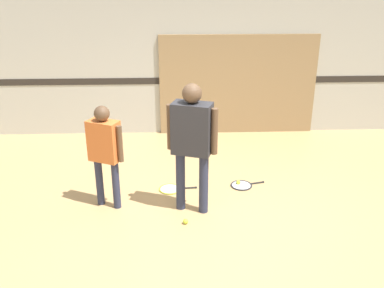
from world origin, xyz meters
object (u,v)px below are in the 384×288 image
(tennis_ball_near_instructor, at_px, (186,221))
(person_student_left, at_px, (105,146))
(racket_spare_on_floor, at_px, (242,185))
(racket_second_spare, at_px, (171,189))
(tennis_ball_by_spare_racket, at_px, (238,182))
(person_instructor, at_px, (192,135))

(tennis_ball_near_instructor, bearing_deg, person_student_left, 154.06)
(person_student_left, xyz_separation_m, racket_spare_on_floor, (1.88, 0.48, -0.86))
(racket_spare_on_floor, relative_size, racket_second_spare, 0.97)
(person_student_left, xyz_separation_m, tennis_ball_by_spare_racket, (1.83, 0.52, -0.83))
(racket_second_spare, xyz_separation_m, tennis_ball_near_instructor, (0.19, -0.90, 0.02))
(person_student_left, height_order, tennis_ball_near_instructor, person_student_left)
(person_student_left, height_order, racket_second_spare, person_student_left)
(racket_spare_on_floor, height_order, tennis_ball_by_spare_racket, tennis_ball_by_spare_racket)
(racket_second_spare, relative_size, tennis_ball_near_instructor, 8.58)
(racket_spare_on_floor, bearing_deg, tennis_ball_by_spare_racket, 127.10)
(person_instructor, bearing_deg, racket_spare_on_floor, 58.52)
(racket_second_spare, distance_m, tennis_ball_near_instructor, 0.92)
(person_instructor, bearing_deg, tennis_ball_by_spare_racket, 62.39)
(tennis_ball_near_instructor, distance_m, tennis_ball_by_spare_racket, 1.30)
(person_instructor, distance_m, racket_spare_on_floor, 1.45)
(person_instructor, height_order, tennis_ball_by_spare_racket, person_instructor)
(person_instructor, relative_size, racket_spare_on_floor, 3.11)
(racket_spare_on_floor, distance_m, tennis_ball_by_spare_racket, 0.07)
(tennis_ball_near_instructor, bearing_deg, person_instructor, 74.39)
(racket_second_spare, bearing_deg, person_instructor, -67.88)
(racket_second_spare, bearing_deg, person_student_left, -158.07)
(racket_second_spare, distance_m, tennis_ball_by_spare_racket, 1.00)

